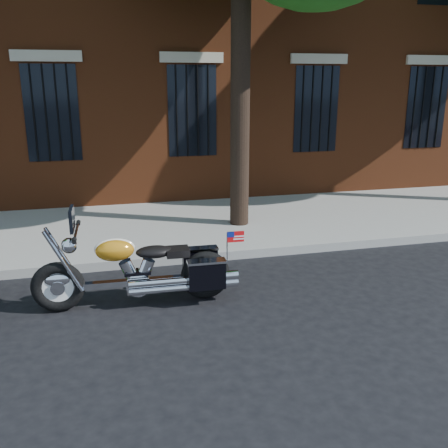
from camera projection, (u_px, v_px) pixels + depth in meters
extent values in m
plane|color=black|center=(261.00, 290.00, 7.08)|extent=(120.00, 120.00, 0.00)
cube|color=gray|center=(235.00, 254.00, 8.34)|extent=(40.00, 0.16, 0.15)
cube|color=gray|center=(211.00, 224.00, 10.10)|extent=(40.00, 3.60, 0.15)
cube|color=black|center=(192.00, 111.00, 11.23)|extent=(1.10, 0.14, 2.00)
cube|color=#B2A893|center=(191.00, 57.00, 10.88)|extent=(1.40, 0.20, 0.22)
cylinder|color=black|center=(193.00, 111.00, 11.16)|extent=(0.04, 0.04, 2.00)
cylinder|color=black|center=(240.00, 101.00, 9.20)|extent=(0.36, 0.36, 5.00)
torus|color=black|center=(58.00, 287.00, 6.34)|extent=(0.68, 0.17, 0.67)
torus|color=black|center=(206.00, 275.00, 6.73)|extent=(0.68, 0.17, 0.67)
cylinder|color=white|center=(58.00, 287.00, 6.34)|extent=(0.50, 0.08, 0.50)
cylinder|color=white|center=(206.00, 275.00, 6.73)|extent=(0.50, 0.08, 0.50)
ellipsoid|color=white|center=(57.00, 280.00, 6.31)|extent=(0.36, 0.14, 0.19)
ellipsoid|color=orange|center=(205.00, 267.00, 6.70)|extent=(0.36, 0.15, 0.19)
cube|color=white|center=(134.00, 282.00, 6.54)|extent=(1.51, 0.15, 0.08)
cylinder|color=white|center=(138.00, 283.00, 6.56)|extent=(0.33, 0.19, 0.32)
cylinder|color=white|center=(178.00, 285.00, 6.49)|extent=(1.26, 0.13, 0.09)
ellipsoid|color=orange|center=(115.00, 250.00, 6.37)|extent=(0.50, 0.30, 0.29)
ellipsoid|color=black|center=(154.00, 252.00, 6.49)|extent=(0.49, 0.30, 0.15)
cube|color=black|center=(200.00, 261.00, 6.94)|extent=(0.49, 0.18, 0.38)
cube|color=black|center=(207.00, 275.00, 6.45)|extent=(0.49, 0.18, 0.38)
cylinder|color=white|center=(76.00, 231.00, 6.20)|extent=(0.06, 0.78, 0.04)
sphere|color=white|center=(69.00, 246.00, 6.23)|extent=(0.21, 0.21, 0.20)
cube|color=black|center=(72.00, 219.00, 6.14)|extent=(0.05, 0.40, 0.28)
cube|color=red|center=(236.00, 237.00, 6.35)|extent=(0.22, 0.02, 0.14)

